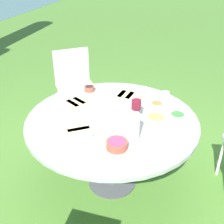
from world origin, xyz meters
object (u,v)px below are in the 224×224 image
(dining_table, at_px, (112,126))
(wine_glass, at_px, (136,105))
(water_pitcher, at_px, (134,126))
(chair_near_right, at_px, (75,80))

(dining_table, xyz_separation_m, wine_glass, (0.06, -0.19, 0.20))
(water_pitcher, bearing_deg, wine_glass, 9.40)
(water_pitcher, bearing_deg, dining_table, 47.38)
(chair_near_right, relative_size, wine_glass, 5.34)
(dining_table, relative_size, water_pitcher, 7.14)
(dining_table, bearing_deg, water_pitcher, -132.62)
(wine_glass, bearing_deg, water_pitcher, -170.60)
(dining_table, bearing_deg, wine_glass, -71.48)
(chair_near_right, xyz_separation_m, water_pitcher, (-1.24, -1.04, 0.30))
(chair_near_right, relative_size, water_pitcher, 4.42)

